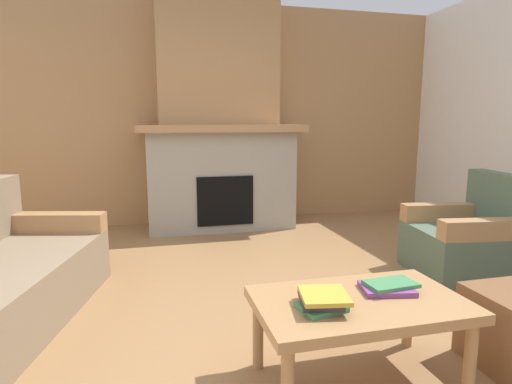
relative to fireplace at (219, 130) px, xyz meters
The scene contains 7 objects.
ground 2.87m from the fireplace, 90.00° to the right, with size 9.00×9.00×0.00m, color olive.
wall_back_wood_panel 0.42m from the fireplace, 90.00° to the left, with size 6.00×0.12×2.70m, color #A87A4C.
fireplace is the anchor object (origin of this frame).
armchair 2.92m from the fireplace, 52.13° to the right, with size 0.86×0.86×0.85m.
coffee_table 3.40m from the fireplace, 87.74° to the right, with size 1.00×0.60×0.43m.
book_stack_near_edge 3.43m from the fireplace, 91.48° to the right, with size 0.25×0.27×0.07m.
book_stack_center 3.35m from the fireplace, 84.48° to the right, with size 0.29×0.23×0.05m.
Camera 1 is at (-0.82, -2.41, 1.27)m, focal length 29.74 mm.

